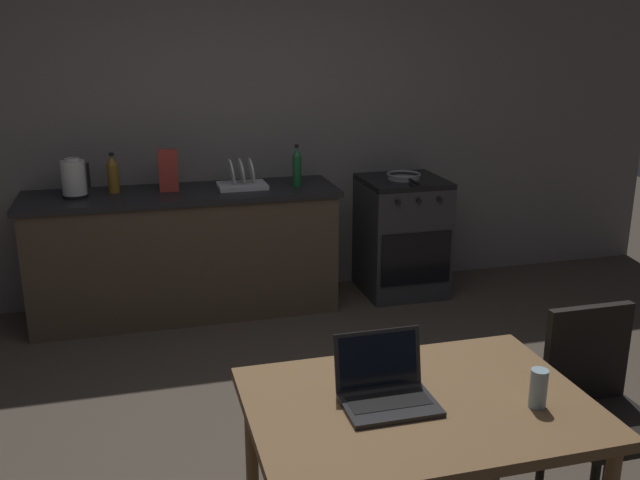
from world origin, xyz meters
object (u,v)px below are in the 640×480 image
object	(u,v)px
laptop	(386,390)
bottle	(297,167)
chair	(598,402)
dish_rack	(242,181)
cereal_box	(168,171)
electric_kettle	(74,179)
stove_oven	(401,236)
dining_table	(418,420)
bottle_b	(113,174)
drinking_glass	(538,388)
frying_pan	(404,176)

from	to	relation	value
laptop	bottle	world-z (taller)	bottle
chair	dish_rack	world-z (taller)	dish_rack
cereal_box	electric_kettle	bearing A→B (deg)	-178.14
stove_oven	dining_table	distance (m)	3.03
electric_kettle	bottle_b	distance (m)	0.26
drinking_glass	cereal_box	size ratio (longest dim) A/B	0.47
chair	cereal_box	bearing A→B (deg)	133.06
dining_table	bottle_b	world-z (taller)	bottle_b
dining_table	laptop	size ratio (longest dim) A/B	3.73
chair	bottle_b	world-z (taller)	bottle_b
laptop	cereal_box	distance (m)	2.89
electric_kettle	dish_rack	size ratio (longest dim) A/B	0.78
chair	cereal_box	size ratio (longest dim) A/B	3.09
cereal_box	laptop	bearing A→B (deg)	-78.94
dining_table	drinking_glass	world-z (taller)	drinking_glass
stove_oven	bottle_b	distance (m)	2.17
electric_kettle	drinking_glass	distance (m)	3.41
stove_oven	dining_table	xyz separation A→B (m)	(-1.06, -2.83, 0.21)
electric_kettle	drinking_glass	world-z (taller)	electric_kettle
electric_kettle	frying_pan	xyz separation A→B (m)	(2.33, -0.03, -0.10)
chair	laptop	bearing A→B (deg)	-159.49
electric_kettle	dish_rack	xyz separation A→B (m)	(1.12, 0.00, -0.08)
laptop	cereal_box	xyz separation A→B (m)	(-0.55, 2.82, 0.26)
dining_table	bottle_b	xyz separation A→B (m)	(-1.03, 2.91, 0.37)
chair	frying_pan	size ratio (longest dim) A/B	2.10
frying_pan	electric_kettle	bearing A→B (deg)	179.30
drinking_glass	dish_rack	bearing A→B (deg)	100.29
stove_oven	drinking_glass	world-z (taller)	stove_oven
electric_kettle	bottle	bearing A→B (deg)	-1.90
dining_table	chair	world-z (taller)	chair
electric_kettle	bottle_b	world-z (taller)	bottle_b
electric_kettle	frying_pan	size ratio (longest dim) A/B	0.62
bottle	bottle_b	bearing A→B (deg)	174.10
bottle	drinking_glass	bearing A→B (deg)	-87.02
laptop	chair	bearing A→B (deg)	1.21
cereal_box	bottle_b	xyz separation A→B (m)	(-0.37, 0.06, -0.02)
chair	drinking_glass	world-z (taller)	chair
bottle_b	cereal_box	bearing A→B (deg)	-9.26
drinking_glass	dish_rack	size ratio (longest dim) A/B	0.41
frying_pan	stove_oven	bearing A→B (deg)	79.42
stove_oven	bottle_b	size ratio (longest dim) A/B	3.26
bottle_b	stove_oven	bearing A→B (deg)	-2.26
dish_rack	frying_pan	bearing A→B (deg)	-1.34
cereal_box	dish_rack	size ratio (longest dim) A/B	0.86
drinking_glass	dish_rack	xyz separation A→B (m)	(-0.54, 2.97, 0.14)
cereal_box	dish_rack	distance (m)	0.51
bottle	bottle_b	distance (m)	1.27
chair	drinking_glass	bearing A→B (deg)	-135.56
dining_table	drinking_glass	xyz separation A→B (m)	(0.38, -0.14, 0.14)
laptop	dish_rack	world-z (taller)	dish_rack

